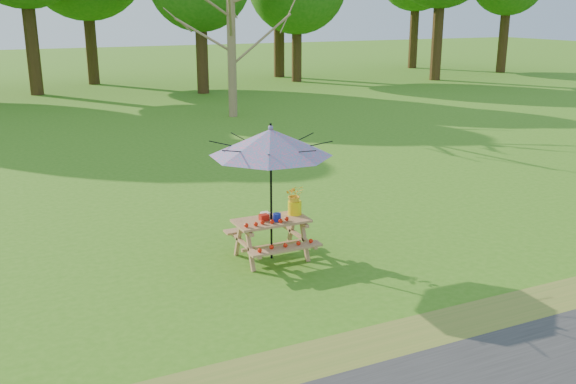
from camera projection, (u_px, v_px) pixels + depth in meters
name	position (u px, v px, depth m)	size (l,w,h in m)	color
ground	(363.00, 254.00, 10.75)	(120.00, 120.00, 0.00)	#397516
drygrass_strip	(478.00, 326.00, 8.32)	(120.00, 1.20, 0.01)	olive
picnic_table	(272.00, 240.00, 10.48)	(1.20, 1.32, 0.67)	#9E6D47
patio_umbrella	(271.00, 142.00, 10.03)	(2.49, 2.49, 2.25)	black
produce_bins	(270.00, 217.00, 10.37)	(0.31, 0.43, 0.13)	#B2190E
tomatoes_row	(267.00, 222.00, 10.16)	(0.77, 0.13, 0.07)	red
flower_bucket	(295.00, 199.00, 10.59)	(0.37, 0.35, 0.51)	yellow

